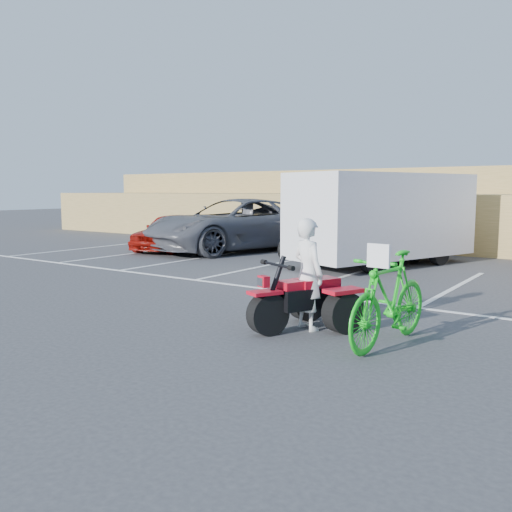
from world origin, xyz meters
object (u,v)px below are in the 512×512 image
Objects in this scene: cargo_trailer at (382,216)px; quad_atv_blue at (303,257)px; green_dirt_bike at (389,299)px; red_car at (173,231)px; red_trike_atv at (299,330)px; grey_pickup at (235,225)px; rider at (308,274)px; quad_atv_green at (391,262)px.

cargo_trailer is 3.24m from quad_atv_blue.
red_car is (-10.91, 7.13, 0.02)m from green_dirt_bike.
green_dirt_bike is 0.36× the size of cargo_trailer.
red_trike_atv is 0.28× the size of cargo_trailer.
cargo_trailer is at bearing 11.13° from grey_pickup.
grey_pickup is 2.28m from red_car.
cargo_trailer is (-1.83, 7.50, 0.55)m from rider.
quad_atv_green is at bearing -1.51° from quad_atv_blue.
quad_atv_blue is (2.88, -0.18, -0.92)m from grey_pickup.
green_dirt_bike is 0.55× the size of red_car.
red_car reaches higher than quad_atv_blue.
quad_atv_green is (7.67, 1.40, -0.67)m from red_car.
grey_pickup is (-7.53, 8.28, 0.92)m from red_trike_atv.
cargo_trailer is at bearing 118.19° from green_dirt_bike.
rider reaches higher than quad_atv_green.
red_trike_atv reaches higher than quad_atv_blue.
red_car is 4.97m from quad_atv_blue.
red_trike_atv is 0.77× the size of green_dirt_bike.
rider is 1.39m from green_dirt_bike.
green_dirt_bike is (1.43, 0.00, 0.65)m from red_trike_atv.
red_car is at bearing -11.49° from rider.
cargo_trailer reaches higher than red_car.
quad_atv_green is (-1.80, 8.53, 0.00)m from red_trike_atv.
quad_atv_blue is (-4.71, 7.97, -0.86)m from rider.
cargo_trailer is at bearing -80.60° from quad_atv_green.
rider is 0.79× the size of green_dirt_bike.
grey_pickup reaches higher than red_car.
cargo_trailer is 3.73× the size of quad_atv_green.
quad_atv_green is (5.72, 0.25, -0.92)m from grey_pickup.
green_dirt_bike is 1.44× the size of quad_atv_blue.
grey_pickup is 4.12× the size of quad_atv_green.
red_car is (-9.54, 7.00, -0.19)m from rider.
rider is 11.13m from grey_pickup.
rider is at bearing -69.41° from quad_atv_blue.
rider reaches higher than green_dirt_bike.
green_dirt_bike is 13.03m from red_car.
rider reaches higher than red_car.
red_car is 7.76m from cargo_trailer.
cargo_trailer is at bearing -19.25° from quad_atv_blue.
red_car is at bearing -131.93° from grey_pickup.
red_car is at bearing -162.23° from quad_atv_green.
red_car reaches higher than quad_atv_green.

